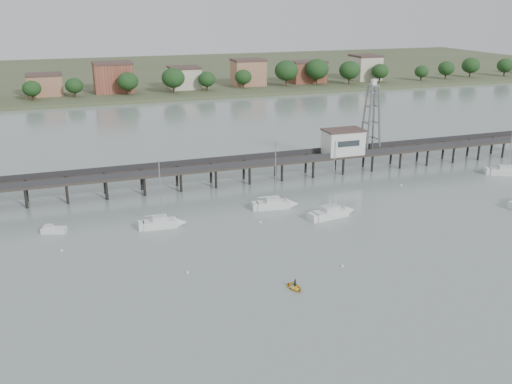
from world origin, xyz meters
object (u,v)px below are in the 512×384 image
at_px(sailboat_b, 166,223).
at_px(yellow_dinghy, 295,289).
at_px(sailboat_f, 279,204).
at_px(sailboat_e, 511,172).
at_px(sailboat_c, 336,212).
at_px(lattice_tower, 371,119).
at_px(pier, 230,165).
at_px(white_tender, 53,230).

xyz_separation_m(sailboat_b, yellow_dinghy, (11.55, -26.26, -0.65)).
xyz_separation_m(sailboat_b, sailboat_f, (20.66, 2.36, -0.00)).
distance_m(sailboat_e, sailboat_c, 46.95).
bearing_deg(lattice_tower, sailboat_e, -27.54).
relative_size(sailboat_b, yellow_dinghy, 4.44).
relative_size(sailboat_e, sailboat_f, 1.07).
bearing_deg(pier, white_tender, -155.71).
bearing_deg(lattice_tower, pier, -180.00).
bearing_deg(lattice_tower, white_tender, -166.83).
bearing_deg(yellow_dinghy, sailboat_c, 42.28).
relative_size(sailboat_c, yellow_dinghy, 5.18).
bearing_deg(sailboat_e, lattice_tower, 178.59).
relative_size(sailboat_e, sailboat_c, 0.98).
height_order(sailboat_e, white_tender, sailboat_e).
bearing_deg(yellow_dinghy, sailboat_b, 103.95).
xyz_separation_m(sailboat_e, sailboat_f, (-53.72, -2.70, 0.00)).
bearing_deg(white_tender, sailboat_e, 20.03).
bearing_deg(sailboat_b, white_tender, 171.68).
bearing_deg(white_tender, yellow_dinghy, -26.71).
distance_m(sailboat_e, sailboat_f, 53.79).
height_order(sailboat_c, sailboat_b, sailboat_c).
bearing_deg(lattice_tower, sailboat_b, -158.61).
distance_m(pier, white_tender, 37.39).
distance_m(sailboat_e, yellow_dinghy, 70.21).
bearing_deg(pier, lattice_tower, 0.00).
bearing_deg(sailboat_e, sailboat_f, -150.99).
height_order(sailboat_e, yellow_dinghy, sailboat_e).
bearing_deg(sailboat_c, yellow_dinghy, -138.14).
bearing_deg(sailboat_f, sailboat_b, -166.52).
relative_size(pier, sailboat_f, 11.68).
distance_m(lattice_tower, sailboat_b, 52.62).
bearing_deg(sailboat_f, white_tender, -174.73).
height_order(lattice_tower, sailboat_f, lattice_tower).
distance_m(pier, lattice_tower, 32.34).
xyz_separation_m(sailboat_e, sailboat_c, (-45.95, -9.65, -0.00)).
relative_size(lattice_tower, sailboat_b, 1.30).
xyz_separation_m(lattice_tower, yellow_dinghy, (-36.48, -45.07, -11.10)).
bearing_deg(sailboat_f, yellow_dinghy, -100.70).
relative_size(pier, white_tender, 36.90).
relative_size(sailboat_e, sailboat_b, 1.15).
bearing_deg(pier, sailboat_b, -131.30).
bearing_deg(white_tender, sailboat_c, 9.06).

